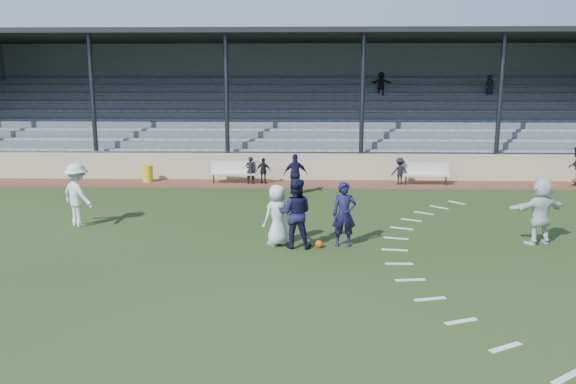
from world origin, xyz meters
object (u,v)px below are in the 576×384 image
object	(u,v)px
player_white_lead	(277,215)
official	(576,166)
bench_right	(426,171)
bench_left	(233,170)
player_navy_lead	(344,214)
football	(319,244)
trash_bin	(148,174)

from	to	relation	value
player_white_lead	official	bearing A→B (deg)	179.18
bench_right	official	xyz separation A→B (m)	(6.37, 0.05, 0.27)
bench_right	player_white_lead	world-z (taller)	player_white_lead
bench_left	official	size ratio (longest dim) A/B	1.22
official	player_navy_lead	bearing A→B (deg)	-13.96
player_navy_lead	official	xyz separation A→B (m)	(10.49, 9.06, -0.04)
bench_right	player_white_lead	bearing A→B (deg)	-123.22
bench_left	bench_right	bearing A→B (deg)	2.89
football	official	bearing A→B (deg)	39.69
bench_right	football	bearing A→B (deg)	-117.17
football	player_navy_lead	bearing A→B (deg)	17.18
football	official	distance (m)	14.54
official	football	bearing A→B (deg)	-15.10
football	official	world-z (taller)	official
bench_right	official	distance (m)	6.38
bench_left	player_navy_lead	size ratio (longest dim) A/B	1.13
player_white_lead	bench_left	bearing A→B (deg)	-112.35
player_white_lead	bench_right	bearing A→B (deg)	-160.58
trash_bin	football	bearing A→B (deg)	-52.30
trash_bin	official	size ratio (longest dim) A/B	0.44
football	player_navy_lead	distance (m)	1.06
bench_left	player_navy_lead	world-z (taller)	player_navy_lead
trash_bin	player_white_lead	size ratio (longest dim) A/B	0.43
bench_right	player_white_lead	size ratio (longest dim) A/B	1.18
football	official	size ratio (longest dim) A/B	0.13
official	bench_right	bearing A→B (deg)	-54.30
official	trash_bin	bearing A→B (deg)	-55.38
bench_left	player_white_lead	bearing A→B (deg)	-71.85
trash_bin	player_navy_lead	bearing A→B (deg)	-49.14
bench_left	football	xyz separation A→B (m)	(3.51, -9.30, -0.48)
trash_bin	official	bearing A→B (deg)	-0.59
trash_bin	player_white_lead	distance (m)	11.09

